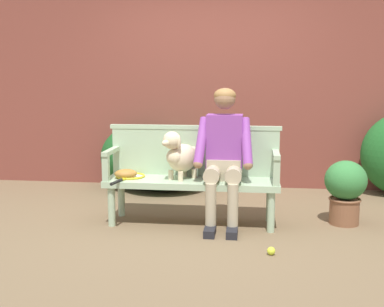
# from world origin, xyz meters

# --- Properties ---
(ground_plane) EXTENTS (40.00, 40.00, 0.00)m
(ground_plane) POSITION_xyz_m (0.00, 0.00, 0.00)
(ground_plane) COLOR brown
(brick_garden_fence) EXTENTS (8.00, 0.30, 2.69)m
(brick_garden_fence) POSITION_xyz_m (0.00, 1.83, 1.34)
(brick_garden_fence) COLOR brown
(brick_garden_fence) RESTS_ON ground
(hedge_bush_far_left) EXTENTS (0.93, 0.90, 0.81)m
(hedge_bush_far_left) POSITION_xyz_m (-0.89, 1.46, 0.41)
(hedge_bush_far_left) COLOR #194C1E
(hedge_bush_far_left) RESTS_ON ground
(hedge_bush_mid_left) EXTENTS (1.16, 1.15, 0.70)m
(hedge_bush_mid_left) POSITION_xyz_m (-0.54, 1.41, 0.35)
(hedge_bush_mid_left) COLOR #286B2D
(hedge_bush_mid_left) RESTS_ON ground
(garden_bench) EXTENTS (1.66, 0.47, 0.44)m
(garden_bench) POSITION_xyz_m (0.00, 0.00, 0.38)
(garden_bench) COLOR #9EB793
(garden_bench) RESTS_ON ground
(bench_backrest) EXTENTS (1.70, 0.06, 0.50)m
(bench_backrest) POSITION_xyz_m (0.00, 0.21, 0.69)
(bench_backrest) COLOR #9EB793
(bench_backrest) RESTS_ON garden_bench
(bench_armrest_left_end) EXTENTS (0.06, 0.47, 0.28)m
(bench_armrest_left_end) POSITION_xyz_m (-0.79, -0.08, 0.64)
(bench_armrest_left_end) COLOR #9EB793
(bench_armrest_left_end) RESTS_ON garden_bench
(bench_armrest_right_end) EXTENTS (0.06, 0.47, 0.28)m
(bench_armrest_right_end) POSITION_xyz_m (0.79, -0.08, 0.64)
(bench_armrest_right_end) COLOR #9EB793
(bench_armrest_right_end) RESTS_ON garden_bench
(person_seated) EXTENTS (0.56, 0.64, 1.31)m
(person_seated) POSITION_xyz_m (0.31, -0.01, 0.72)
(person_seated) COLOR black
(person_seated) RESTS_ON ground
(dog_on_bench) EXTENTS (0.37, 0.45, 0.47)m
(dog_on_bench) POSITION_xyz_m (-0.11, -0.02, 0.68)
(dog_on_bench) COLOR beige
(dog_on_bench) RESTS_ON garden_bench
(tennis_racket) EXTENTS (0.34, 0.58, 0.03)m
(tennis_racket) POSITION_xyz_m (-0.62, -0.00, 0.45)
(tennis_racket) COLOR yellow
(tennis_racket) RESTS_ON garden_bench
(baseball_glove) EXTENTS (0.26, 0.22, 0.09)m
(baseball_glove) POSITION_xyz_m (-0.64, -0.04, 0.49)
(baseball_glove) COLOR #9E6B2D
(baseball_glove) RESTS_ON garden_bench
(tennis_ball) EXTENTS (0.07, 0.07, 0.07)m
(tennis_ball) POSITION_xyz_m (0.74, -0.77, 0.03)
(tennis_ball) COLOR #CCDB33
(tennis_ball) RESTS_ON ground
(potted_plant) EXTENTS (0.40, 0.40, 0.62)m
(potted_plant) POSITION_xyz_m (1.47, 0.17, 0.35)
(potted_plant) COLOR brown
(potted_plant) RESTS_ON ground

